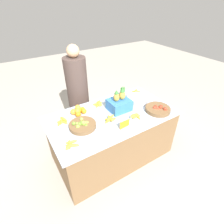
% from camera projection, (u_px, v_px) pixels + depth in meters
% --- Properties ---
extents(ground_plane, '(12.00, 12.00, 0.00)m').
position_uv_depth(ground_plane, '(112.00, 153.00, 2.85)').
color(ground_plane, '#ADA599').
extents(market_table, '(1.76, 0.99, 0.77)m').
position_uv_depth(market_table, '(112.00, 136.00, 2.64)').
color(market_table, brown).
rests_on(market_table, ground_plane).
extents(lime_bowl, '(0.34, 0.34, 0.09)m').
position_uv_depth(lime_bowl, '(82.00, 125.00, 2.19)').
color(lime_bowl, brown).
rests_on(lime_bowl, market_table).
extents(tomato_basket, '(0.35, 0.35, 0.09)m').
position_uv_depth(tomato_basket, '(158.00, 109.00, 2.49)').
color(tomato_basket, brown).
rests_on(tomato_basket, market_table).
extents(orange_pile, '(0.22, 0.17, 0.14)m').
position_uv_depth(orange_pile, '(79.00, 111.00, 2.41)').
color(orange_pile, orange).
rests_on(orange_pile, market_table).
extents(metal_bowl, '(0.32, 0.32, 0.09)m').
position_uv_depth(metal_bowl, '(137.00, 99.00, 2.69)').
color(metal_bowl, '#B7B7BF').
rests_on(metal_bowl, market_table).
extents(price_sign, '(0.15, 0.02, 0.10)m').
position_uv_depth(price_sign, '(125.00, 124.00, 2.17)').
color(price_sign, orange).
rests_on(price_sign, market_table).
extents(produce_crate, '(0.30, 0.26, 0.34)m').
position_uv_depth(produce_crate, '(119.00, 103.00, 2.48)').
color(produce_crate, '#3370B7').
rests_on(produce_crate, market_table).
extents(veg_bundle, '(0.08, 0.05, 0.18)m').
position_uv_depth(veg_bundle, '(123.00, 93.00, 2.77)').
color(veg_bundle, '#4C8E42').
rests_on(veg_bundle, market_table).
extents(banana_bunch_front_left, '(0.19, 0.15, 0.06)m').
position_uv_depth(banana_bunch_front_left, '(110.00, 119.00, 2.30)').
color(banana_bunch_front_left, gold).
rests_on(banana_bunch_front_left, market_table).
extents(banana_bunch_middle_right, '(0.15, 0.17, 0.06)m').
position_uv_depth(banana_bunch_middle_right, '(62.00, 121.00, 2.27)').
color(banana_bunch_middle_right, gold).
rests_on(banana_bunch_middle_right, market_table).
extents(banana_bunch_back_center, '(0.17, 0.14, 0.06)m').
position_uv_depth(banana_bunch_back_center, '(98.00, 104.00, 2.61)').
color(banana_bunch_back_center, gold).
rests_on(banana_bunch_back_center, market_table).
extents(banana_bunch_front_center, '(0.18, 0.16, 0.05)m').
position_uv_depth(banana_bunch_front_center, '(136.00, 116.00, 2.37)').
color(banana_bunch_front_center, gold).
rests_on(banana_bunch_front_center, market_table).
extents(banana_bunch_front_right, '(0.17, 0.16, 0.04)m').
position_uv_depth(banana_bunch_front_right, '(71.00, 145.00, 1.92)').
color(banana_bunch_front_right, gold).
rests_on(banana_bunch_front_right, market_table).
extents(banana_bunch_middle_left, '(0.17, 0.16, 0.06)m').
position_uv_depth(banana_bunch_middle_left, '(136.00, 92.00, 2.93)').
color(banana_bunch_middle_left, gold).
rests_on(banana_bunch_middle_left, market_table).
extents(vendor_person, '(0.35, 0.35, 1.57)m').
position_uv_depth(vendor_person, '(78.00, 96.00, 2.97)').
color(vendor_person, '#473833').
rests_on(vendor_person, ground_plane).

